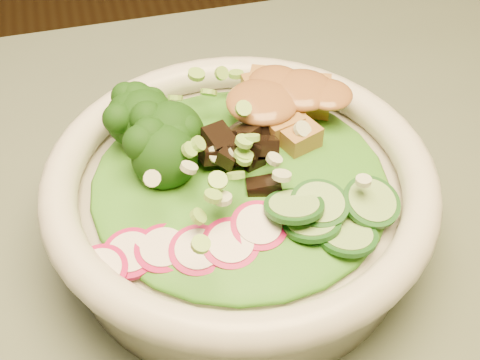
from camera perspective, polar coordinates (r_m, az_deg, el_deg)
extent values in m
cylinder|color=black|center=(1.07, 15.56, -3.50)|extent=(0.06, 0.06, 0.72)
cylinder|color=beige|center=(0.48, 0.00, -2.79)|extent=(0.24, 0.24, 0.05)
torus|color=beige|center=(0.46, 0.00, 0.10)|extent=(0.27, 0.27, 0.03)
ellipsoid|color=#206515|center=(0.46, 0.00, 0.09)|extent=(0.21, 0.21, 0.02)
ellipsoid|color=brown|center=(0.48, 3.52, 6.94)|extent=(0.07, 0.06, 0.02)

